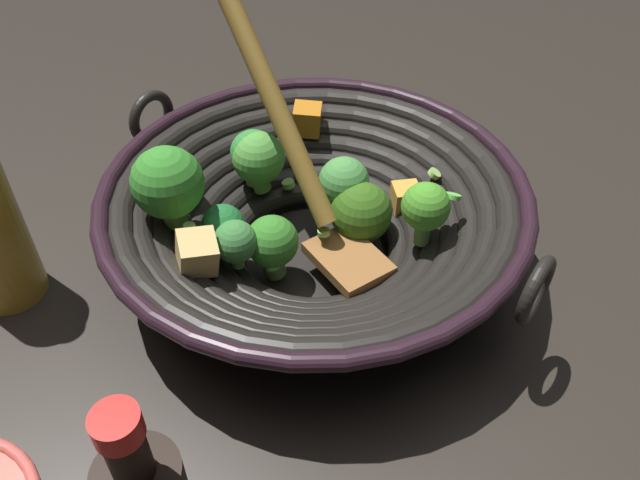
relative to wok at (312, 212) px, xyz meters
The scene contains 2 objects.
ground_plane 0.06m from the wok, 60.94° to the right, with size 4.00×4.00×0.00m, color #28231E.
wok is the anchor object (origin of this frame).
Camera 1 is at (-0.27, -0.33, 0.42)m, focal length 36.41 mm.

